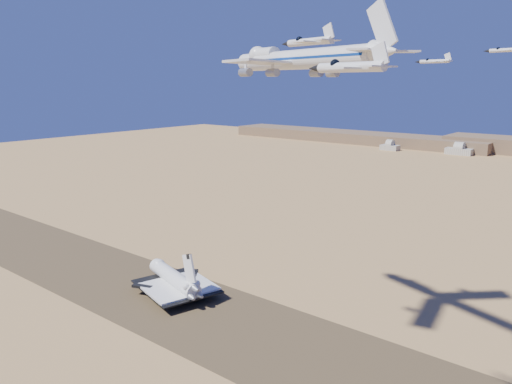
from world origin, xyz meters
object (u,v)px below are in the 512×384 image
Objects in this scene: chase_jet_c at (434,61)px; carrier_747 at (295,60)px; chase_jet_a at (308,42)px; chase_jet_b at (349,67)px; chase_jet_d at (506,50)px; crew_a at (177,299)px; shuttle at (174,279)px; crew_b at (170,300)px; crew_c at (175,304)px.

carrier_747 is at bearing -106.18° from chase_jet_c.
chase_jet_a is 94.24m from chase_jet_c.
chase_jet_b is 127.67m from chase_jet_d.
crew_a is at bearing -133.93° from chase_jet_c.
shuttle reaches higher than crew_b.
carrier_747 reaches higher than chase_jet_b.
chase_jet_c is (76.57, 56.40, 90.28)m from crew_b.
crew_a is 130.75m from chase_jet_a.
chase_jet_a reaches higher than crew_a.
crew_a is at bearing -34.34° from crew_c.
chase_jet_a is at bearing -10.09° from shuttle.
crew_a is at bearing 169.77° from chase_jet_a.
chase_jet_d is at bearing -52.61° from crew_a.
carrier_747 is 56.70m from chase_jet_a.
chase_jet_b is (50.66, -58.79, -4.24)m from carrier_747.
crew_a is 0.12× the size of chase_jet_b.
shuttle is 128.44m from chase_jet_c.
crew_b is 1.05× the size of crew_c.
shuttle is 0.59× the size of carrier_747.
crew_b is at bearing -152.86° from carrier_747.
chase_jet_b is at bearing -30.57° from carrier_747.
crew_a is 143.15m from chase_jet_b.
chase_jet_b is at bearing -12.54° from shuttle.
carrier_747 is 4.49× the size of chase_jet_b.
crew_c is at bearing -131.11° from chase_jet_c.
crew_c is 129.16m from chase_jet_c.
crew_c is at bearing -142.62° from crew_a.
carrier_747 reaches higher than chase_jet_c.
chase_jet_a is at bearing -73.45° from chase_jet_c.
crew_a is 129.21m from chase_jet_c.
chase_jet_a reaches higher than crew_b.
crew_b is at bearing -36.75° from shuttle.
chase_jet_d is (17.74, 19.67, 3.97)m from chase_jet_c.
chase_jet_b is 1.17× the size of chase_jet_c.
chase_jet_d is (42.12, 68.30, 4.37)m from carrier_747.
chase_jet_c reaches higher than crew_a.
chase_jet_c is at bearing -124.24° from crew_c.
crew_a is 0.13× the size of chase_jet_a.
crew_a is 0.98× the size of crew_b.
crew_a is 151.37m from chase_jet_d.
crew_a is 0.13× the size of chase_jet_d.
chase_jet_b is at bearing -65.81° from chase_jet_c.
shuttle is 2.98× the size of chase_jet_a.
chase_jet_c is 0.93× the size of chase_jet_d.
shuttle is 22.65× the size of crew_b.
crew_c is 151.46m from chase_jet_d.
shuttle is 10.38m from crew_b.
chase_jet_c is (82.21, 49.04, 85.63)m from shuttle.
chase_jet_c is (72.30, 57.40, 90.33)m from crew_c.
chase_jet_d reaches higher than crew_b.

